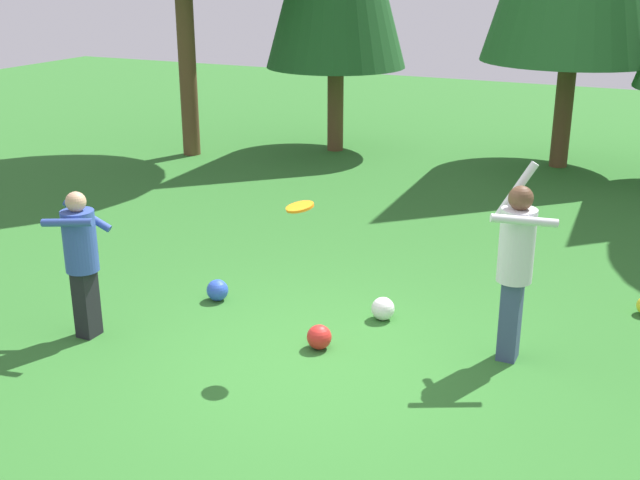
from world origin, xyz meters
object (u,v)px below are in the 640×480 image
object	(u,v)px
person_thrower	(516,258)
person_catcher	(81,253)
ball_blue	(217,290)
ball_red	(319,337)
ball_white	(383,309)
frisbee	(300,207)

from	to	relation	value
person_thrower	person_catcher	distance (m)	4.35
person_catcher	ball_blue	distance (m)	1.75
ball_red	person_catcher	bearing A→B (deg)	-162.14
person_catcher	ball_blue	xyz separation A→B (m)	(0.74, 1.36, -0.80)
ball_white	ball_blue	distance (m)	1.96
frisbee	ball_blue	distance (m)	2.25
person_catcher	person_thrower	bearing A→B (deg)	5.17
person_thrower	person_catcher	world-z (taller)	person_thrower
person_catcher	ball_red	xyz separation A→B (m)	(2.34, 0.75, -0.80)
ball_white	ball_blue	bearing A→B (deg)	-170.51
person_catcher	ball_white	world-z (taller)	person_catcher
person_thrower	frisbee	size ratio (longest dim) A/B	5.24
frisbee	ball_red	size ratio (longest dim) A/B	1.47
person_thrower	ball_white	bearing A→B (deg)	-36.50
frisbee	ball_white	bearing A→B (deg)	69.53
person_catcher	frisbee	xyz separation A→B (m)	(2.25, 0.52, 0.64)
person_thrower	ball_red	bearing A→B (deg)	-5.28
frisbee	ball_white	size ratio (longest dim) A/B	1.46
ball_red	ball_white	bearing A→B (deg)	69.82
ball_blue	ball_red	xyz separation A→B (m)	(1.60, -0.61, 0.00)
person_catcher	ball_white	size ratio (longest dim) A/B	6.12
ball_white	frisbee	bearing A→B (deg)	-110.47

